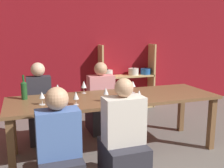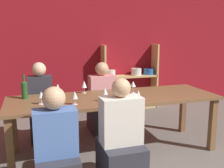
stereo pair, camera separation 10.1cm
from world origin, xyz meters
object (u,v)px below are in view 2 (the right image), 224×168
object	(u,v)px
wine_bottle_green	(24,89)
wine_glass_red_c	(75,95)
wine_glass_red_d	(133,84)
person_far_a	(102,106)
wine_glass_red_a	(58,88)
person_near_b	(121,149)
wine_glass_empty_b	(41,95)
wine_glass_empty_d	(59,93)
shelf_unit	(130,86)
person_far_b	(41,112)
person_near_a	(56,157)
wine_glass_empty_c	(138,94)
wine_glass_red_b	(84,85)
wine_glass_empty_a	(105,91)
dining_table	(114,103)

from	to	relation	value
wine_bottle_green	wine_glass_red_c	size ratio (longest dim) A/B	1.97
wine_glass_red_d	person_far_a	world-z (taller)	person_far_a
wine_glass_red_a	person_near_b	world-z (taller)	person_near_b
wine_glass_empty_b	wine_glass_empty_d	bearing A→B (deg)	8.33
shelf_unit	wine_glass_red_d	xyz separation A→B (m)	(-0.65, -1.75, 0.40)
shelf_unit	person_far_a	size ratio (longest dim) A/B	1.19
wine_bottle_green	person_far_b	xyz separation A→B (m)	(0.21, 0.45, -0.45)
wine_glass_red_d	person_near_b	bearing A→B (deg)	-118.54
wine_glass_empty_b	person_near_a	xyz separation A→B (m)	(0.09, -0.66, -0.48)
wine_glass_empty_c	person_near_a	size ratio (longest dim) A/B	0.14
person_far_b	wine_glass_red_a	bearing A→B (deg)	115.33
wine_glass_empty_c	wine_glass_empty_d	size ratio (longest dim) A/B	0.96
wine_glass_red_c	wine_glass_empty_d	world-z (taller)	wine_glass_empty_d
wine_glass_red_a	person_far_b	bearing A→B (deg)	115.33
shelf_unit	wine_glass_red_b	bearing A→B (deg)	-129.98
wine_bottle_green	person_far_a	size ratio (longest dim) A/B	0.27
wine_glass_empty_d	person_near_b	bearing A→B (deg)	-54.12
person_far_a	wine_glass_red_d	bearing A→B (deg)	111.47
wine_glass_red_b	wine_glass_empty_c	bearing A→B (deg)	-53.00
wine_bottle_green	wine_glass_empty_b	xyz separation A→B (m)	(0.19, -0.34, -0.01)
shelf_unit	wine_glass_empty_a	distance (m)	2.40
wine_glass_empty_a	wine_glass_empty_c	world-z (taller)	wine_glass_empty_a
wine_glass_red_b	wine_glass_empty_d	distance (m)	0.55
person_near_a	person_near_b	bearing A→B (deg)	-4.75
dining_table	person_near_a	bearing A→B (deg)	-138.23
shelf_unit	wine_glass_empty_a	bearing A→B (deg)	-119.08
wine_bottle_green	person_near_a	xyz separation A→B (m)	(0.28, -0.99, -0.49)
wine_glass_empty_c	person_far_a	world-z (taller)	person_far_a
wine_glass_red_a	wine_glass_red_c	size ratio (longest dim) A/B	1.04
wine_glass_red_a	wine_glass_empty_c	bearing A→B (deg)	-34.91
dining_table	wine_bottle_green	bearing A→B (deg)	167.78
wine_glass_empty_a	person_far_b	size ratio (longest dim) A/B	0.15
dining_table	wine_glass_empty_a	world-z (taller)	wine_glass_empty_a
wine_glass_empty_a	wine_glass_red_c	bearing A→B (deg)	-175.72
wine_glass_red_d	person_near_b	xyz separation A→B (m)	(-0.51, -0.93, -0.47)
wine_glass_red_c	wine_bottle_green	bearing A→B (deg)	140.33
shelf_unit	person_far_a	world-z (taller)	shelf_unit
wine_glass_empty_b	wine_glass_empty_a	bearing A→B (deg)	-7.83
wine_glass_red_a	person_near_a	world-z (taller)	person_near_a
wine_bottle_green	wine_glass_red_a	distance (m)	0.42
person_far_a	wine_glass_red_a	bearing A→B (deg)	35.88
wine_glass_red_a	wine_glass_empty_c	world-z (taller)	wine_glass_red_a
person_far_a	wine_glass_red_c	bearing A→B (deg)	59.15
wine_glass_red_b	wine_glass_empty_c	distance (m)	0.86
wine_glass_red_c	person_near_a	distance (m)	0.76
wine_glass_red_d	wine_glass_red_b	bearing A→B (deg)	163.59
wine_glass_empty_d	person_far_a	bearing A→B (deg)	47.85
wine_glass_empty_a	wine_glass_red_d	distance (m)	0.59
wine_glass_empty_a	wine_glass_empty_b	size ratio (longest dim) A/B	1.13
person_far_a	person_near_b	distance (m)	1.62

